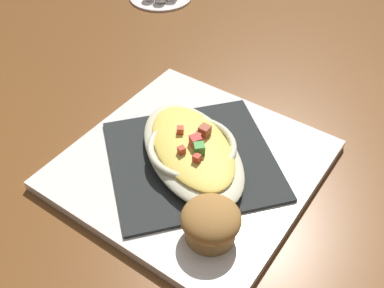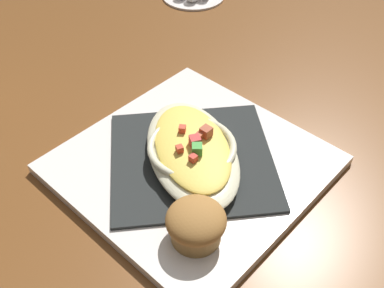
% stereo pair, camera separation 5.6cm
% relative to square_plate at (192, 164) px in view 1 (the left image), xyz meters
% --- Properties ---
extents(ground_plane, '(2.60, 2.60, 0.00)m').
position_rel_square_plate_xyz_m(ground_plane, '(0.00, 0.00, -0.01)').
color(ground_plane, brown).
extents(square_plate, '(0.36, 0.36, 0.01)m').
position_rel_square_plate_xyz_m(square_plate, '(0.00, 0.00, 0.00)').
color(square_plate, white).
rests_on(square_plate, ground_plane).
extents(folded_napkin, '(0.27, 0.26, 0.00)m').
position_rel_square_plate_xyz_m(folded_napkin, '(0.00, 0.00, 0.01)').
color(folded_napkin, '#272A29').
rests_on(folded_napkin, square_plate).
extents(gratin_dish, '(0.16, 0.22, 0.04)m').
position_rel_square_plate_xyz_m(gratin_dish, '(0.00, -0.00, 0.03)').
color(gratin_dish, beige).
rests_on(gratin_dish, folded_napkin).
extents(muffin, '(0.07, 0.07, 0.05)m').
position_rel_square_plate_xyz_m(muffin, '(-0.06, -0.10, 0.03)').
color(muffin, olive).
rests_on(muffin, square_plate).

